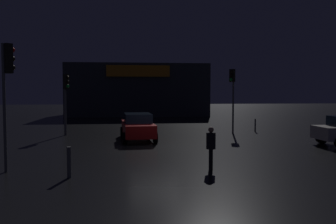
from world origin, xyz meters
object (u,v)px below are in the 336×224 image
Objects in this scene: traffic_signal_main at (232,86)px; pedestrian at (211,145)px; store_building at (137,90)px; traffic_signal_cross_left at (7,74)px; traffic_signal_opposite at (66,93)px; car_far at (138,126)px.

pedestrian is (-3.93, -10.65, -2.31)m from traffic_signal_main.
store_building reaches higher than traffic_signal_main.
traffic_signal_cross_left is 2.89× the size of pedestrian.
traffic_signal_cross_left is at bearing -90.86° from traffic_signal_opposite.
store_building is at bearing 106.68° from traffic_signal_main.
traffic_signal_cross_left is at bearing -99.70° from store_building.
car_far is at bearing -29.90° from traffic_signal_opposite.
traffic_signal_main is at bearing 21.55° from car_far.
store_building is 30.62m from pedestrian.
traffic_signal_cross_left reaches higher than traffic_signal_main.
traffic_signal_main is at bearing -0.38° from traffic_signal_opposite.
traffic_signal_cross_left is (-5.13, -30.02, 0.45)m from store_building.
traffic_signal_main is 10.93m from traffic_signal_opposite.
store_building is 3.57× the size of traffic_signal_cross_left.
store_building is 30.46m from traffic_signal_cross_left.
traffic_signal_main reaches higher than car_far.
car_far is at bearing 106.90° from pedestrian.
store_building reaches higher than car_far.
car_far is (4.52, -2.60, -1.96)m from traffic_signal_opposite.
store_building is 20.71m from traffic_signal_main.
traffic_signal_main is at bearing -73.32° from store_building.
traffic_signal_main is 0.96× the size of traffic_signal_cross_left.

